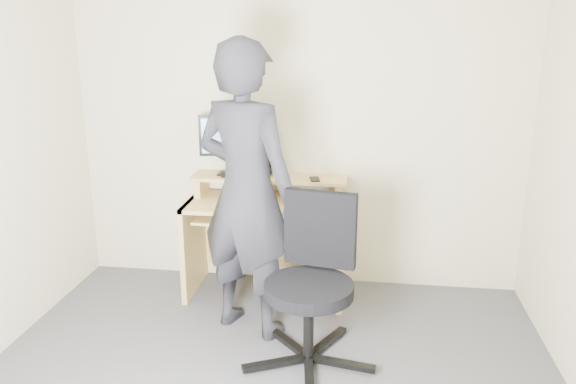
% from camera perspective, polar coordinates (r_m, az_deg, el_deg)
% --- Properties ---
extents(back_wall, '(3.50, 0.02, 2.50)m').
position_cam_1_polar(back_wall, '(4.38, 0.95, 6.33)').
color(back_wall, beige).
rests_on(back_wall, ground).
extents(desk, '(1.20, 0.60, 0.91)m').
position_cam_1_polar(desk, '(4.37, -2.04, -3.21)').
color(desk, '#DAB86A').
rests_on(desk, ground).
extents(monitor, '(0.49, 0.14, 0.47)m').
position_cam_1_polar(monitor, '(4.34, -5.77, 5.37)').
color(monitor, black).
rests_on(monitor, desk).
extents(external_drive, '(0.10, 0.14, 0.20)m').
position_cam_1_polar(external_drive, '(4.36, -2.33, 3.06)').
color(external_drive, black).
rests_on(external_drive, desk).
extents(travel_mug, '(0.09, 0.09, 0.17)m').
position_cam_1_polar(travel_mug, '(4.31, -1.20, 2.71)').
color(travel_mug, silver).
rests_on(travel_mug, desk).
extents(smartphone, '(0.09, 0.14, 0.01)m').
position_cam_1_polar(smartphone, '(4.23, 2.73, 1.32)').
color(smartphone, black).
rests_on(smartphone, desk).
extents(charger, '(0.05, 0.04, 0.03)m').
position_cam_1_polar(charger, '(4.33, -6.48, 1.74)').
color(charger, black).
rests_on(charger, desk).
extents(headphones, '(0.19, 0.19, 0.06)m').
position_cam_1_polar(headphones, '(4.45, -5.12, 2.06)').
color(headphones, silver).
rests_on(headphones, desk).
extents(keyboard, '(0.49, 0.29, 0.03)m').
position_cam_1_polar(keyboard, '(4.19, -3.65, -2.39)').
color(keyboard, black).
rests_on(keyboard, desk).
extents(mouse, '(0.11, 0.08, 0.04)m').
position_cam_1_polar(mouse, '(4.10, 0.61, -1.27)').
color(mouse, black).
rests_on(mouse, desk).
extents(office_chair, '(0.81, 0.80, 1.03)m').
position_cam_1_polar(office_chair, '(3.45, 2.54, -8.47)').
color(office_chair, black).
rests_on(office_chair, ground).
extents(person, '(0.84, 0.71, 1.97)m').
position_cam_1_polar(person, '(3.67, -4.27, 0.05)').
color(person, black).
rests_on(person, ground).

